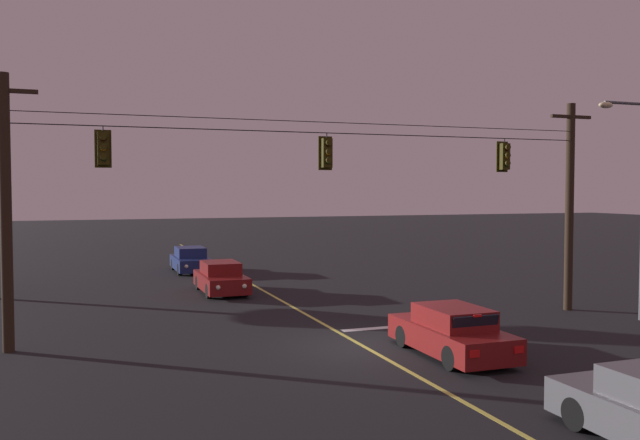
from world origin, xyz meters
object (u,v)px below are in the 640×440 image
(traffic_light_centre, at_px, (505,156))
(car_oncoming_trailing, at_px, (191,260))
(traffic_light_leftmost, at_px, (103,148))
(car_waiting_near_lane, at_px, (452,333))
(street_lamp_corner, at_px, (637,189))
(car_oncoming_lead, at_px, (221,278))
(traffic_light_left_inner, at_px, (327,153))

(traffic_light_centre, height_order, car_oncoming_trailing, traffic_light_centre)
(traffic_light_leftmost, xyz_separation_m, traffic_light_centre, (13.95, 0.00, 0.00))
(car_waiting_near_lane, distance_m, street_lamp_corner, 9.77)
(car_oncoming_lead, distance_m, car_oncoming_trailing, 8.07)
(traffic_light_left_inner, xyz_separation_m, car_waiting_near_lane, (1.98, -4.62, -5.18))
(traffic_light_leftmost, bearing_deg, car_oncoming_trailing, 73.18)
(car_oncoming_lead, relative_size, car_oncoming_trailing, 1.00)
(traffic_light_centre, bearing_deg, street_lamp_corner, -33.88)
(car_oncoming_trailing, relative_size, street_lamp_corner, 0.57)
(car_oncoming_lead, relative_size, street_lamp_corner, 0.57)
(car_oncoming_trailing, bearing_deg, traffic_light_left_inner, -83.44)
(traffic_light_centre, bearing_deg, traffic_light_leftmost, 180.00)
(traffic_light_left_inner, relative_size, traffic_light_centre, 1.00)
(traffic_light_centre, bearing_deg, car_oncoming_lead, 135.05)
(traffic_light_left_inner, xyz_separation_m, street_lamp_corner, (10.64, -2.49, -1.17))
(traffic_light_left_inner, bearing_deg, car_waiting_near_lane, -66.78)
(traffic_light_centre, bearing_deg, car_waiting_near_lane, -136.99)
(car_oncoming_lead, distance_m, street_lamp_corner, 17.24)
(traffic_light_leftmost, height_order, car_oncoming_trailing, traffic_light_leftmost)
(traffic_light_centre, distance_m, street_lamp_corner, 4.61)
(traffic_light_leftmost, relative_size, car_waiting_near_lane, 0.28)
(traffic_light_leftmost, height_order, traffic_light_left_inner, same)
(car_waiting_near_lane, distance_m, car_oncoming_trailing, 21.78)
(car_oncoming_lead, bearing_deg, car_oncoming_trailing, 90.82)
(traffic_light_leftmost, relative_size, car_oncoming_trailing, 0.28)
(traffic_light_left_inner, distance_m, car_oncoming_trailing, 17.70)
(traffic_light_left_inner, relative_size, car_oncoming_lead, 0.28)
(car_waiting_near_lane, bearing_deg, traffic_light_leftmost, 152.82)
(traffic_light_centre, relative_size, car_oncoming_trailing, 0.28)
(traffic_light_centre, xyz_separation_m, car_oncoming_trailing, (-8.87, 16.81, -5.18))
(car_oncoming_lead, bearing_deg, traffic_light_centre, -44.95)
(traffic_light_centre, xyz_separation_m, car_waiting_near_lane, (-4.95, -4.62, -5.18))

